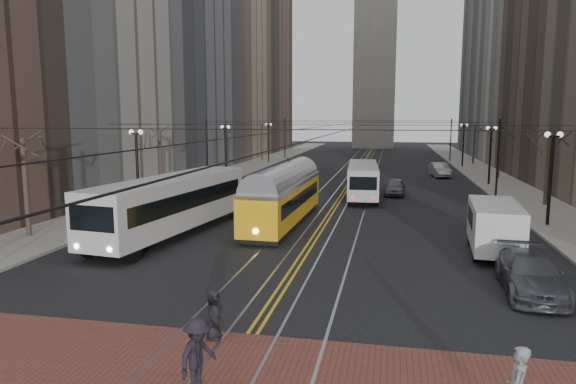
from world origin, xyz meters
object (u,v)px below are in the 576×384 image
at_px(streetcar, 284,201).
at_px(pedestrian_d, 198,356).
at_px(sedan_parked, 530,274).
at_px(sedan_grey, 395,187).
at_px(transit_bus, 172,207).
at_px(rear_bus, 363,181).
at_px(cargo_van, 494,229).
at_px(sedan_silver, 440,170).
at_px(pedestrian_a, 214,314).

distance_m(streetcar, pedestrian_d, 20.37).
bearing_deg(sedan_parked, sedan_grey, 104.23).
xyz_separation_m(transit_bus, rear_bus, (9.90, 16.42, -0.27)).
xyz_separation_m(cargo_van, sedan_silver, (0.35, 34.24, -0.47)).
bearing_deg(pedestrian_d, sedan_parked, -28.49).
relative_size(sedan_grey, sedan_parked, 0.82).
relative_size(cargo_van, sedan_parked, 1.10).
relative_size(cargo_van, pedestrian_a, 3.77).
bearing_deg(pedestrian_d, streetcar, 23.78).
relative_size(streetcar, pedestrian_a, 8.32).
height_order(sedan_parked, pedestrian_a, pedestrian_a).
height_order(streetcar, sedan_grey, streetcar).
bearing_deg(sedan_grey, sedan_parked, -75.07).
relative_size(transit_bus, cargo_van, 2.35).
height_order(streetcar, pedestrian_d, streetcar).
relative_size(streetcar, pedestrian_d, 6.64).
height_order(sedan_grey, pedestrian_d, pedestrian_d).
bearing_deg(sedan_grey, pedestrian_a, -96.65).
bearing_deg(transit_bus, sedan_grey, 62.83).
bearing_deg(cargo_van, sedan_parked, -82.65).
bearing_deg(pedestrian_a, sedan_grey, -10.58).
bearing_deg(sedan_grey, cargo_van, -72.61).
xyz_separation_m(streetcar, sedan_grey, (7.00, 13.91, -0.77)).
relative_size(cargo_van, sedan_silver, 1.19).
distance_m(sedan_grey, pedestrian_d, 34.52).
relative_size(sedan_silver, pedestrian_a, 3.16).
xyz_separation_m(transit_bus, sedan_grey, (12.60, 18.35, -0.96)).
distance_m(rear_bus, sedan_grey, 3.39).
distance_m(transit_bus, sedan_grey, 22.28).
height_order(sedan_parked, pedestrian_d, pedestrian_d).
bearing_deg(pedestrian_d, sedan_grey, 9.68).
bearing_deg(sedan_grey, transit_bus, -120.98).
distance_m(streetcar, sedan_parked, 16.17).
distance_m(rear_bus, pedestrian_a, 29.34).
bearing_deg(pedestrian_a, sedan_silver, -13.33).
bearing_deg(cargo_van, pedestrian_a, -125.94).
xyz_separation_m(streetcar, sedan_parked, (12.00, -10.81, -0.73)).
relative_size(sedan_parked, pedestrian_a, 3.43).
height_order(rear_bus, sedan_grey, rear_bus).
bearing_deg(streetcar, sedan_silver, 68.96).
height_order(streetcar, sedan_silver, streetcar).
height_order(transit_bus, cargo_van, transit_bus).
height_order(transit_bus, streetcar, transit_bus).
xyz_separation_m(sedan_grey, pedestrian_a, (-5.57, -31.12, 0.05)).
distance_m(cargo_van, sedan_parked, 5.75).
bearing_deg(pedestrian_a, cargo_van, -40.73).
xyz_separation_m(transit_bus, pedestrian_a, (7.03, -12.77, -0.91)).
distance_m(cargo_van, pedestrian_d, 17.94).
relative_size(rear_bus, sedan_silver, 2.26).
bearing_deg(sedan_grey, pedestrian_d, -94.63).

